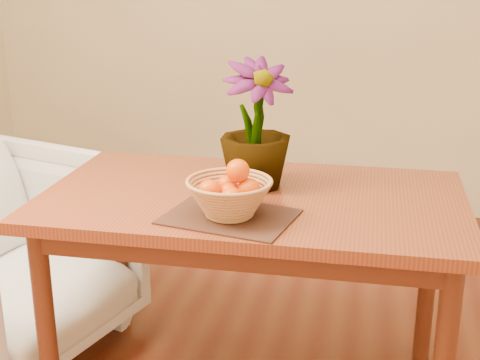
% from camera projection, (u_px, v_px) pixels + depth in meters
% --- Properties ---
extents(table, '(1.40, 0.80, 0.75)m').
position_uv_depth(table, '(252.00, 219.00, 2.25)').
color(table, maroon).
rests_on(table, floor).
extents(placemat, '(0.43, 0.36, 0.01)m').
position_uv_depth(placemat, '(229.00, 217.00, 2.02)').
color(placemat, '#391E15').
rests_on(placemat, table).
extents(wicker_basket, '(0.26, 0.26, 0.11)m').
position_uv_depth(wicker_basket, '(229.00, 199.00, 2.00)').
color(wicker_basket, '#AD7548').
rests_on(wicker_basket, placemat).
extents(orange_pile, '(0.18, 0.18, 0.13)m').
position_uv_depth(orange_pile, '(231.00, 187.00, 2.00)').
color(orange_pile, '#D43603').
rests_on(orange_pile, wicker_basket).
extents(potted_plant, '(0.33, 0.33, 0.44)m').
position_uv_depth(potted_plant, '(256.00, 125.00, 2.24)').
color(potted_plant, '#1B4313').
rests_on(potted_plant, table).
extents(armchair, '(0.98, 1.02, 0.85)m').
position_uv_depth(armchair, '(1.00, 249.00, 2.59)').
color(armchair, '#87735D').
rests_on(armchair, floor).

